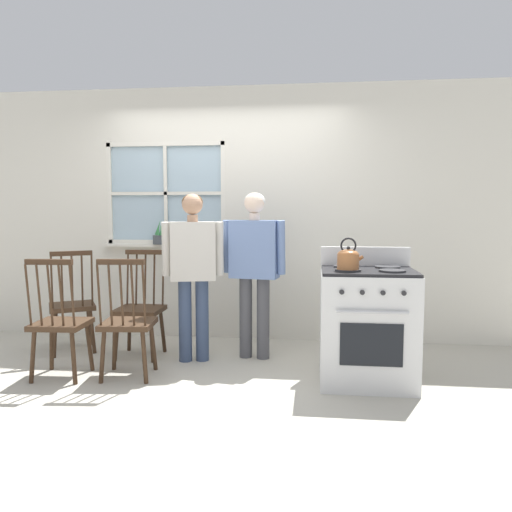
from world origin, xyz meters
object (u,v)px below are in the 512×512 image
object	(u,v)px
chair_near_stove	(127,324)
potted_plant	(160,237)
person_teen_center	(254,259)
chair_center_cluster	(60,324)
person_elderly_left	(193,262)
chair_by_window	(140,309)
stove	(367,325)
kettle	(348,258)
chair_near_wall	(72,306)

from	to	relation	value
chair_near_stove	potted_plant	bearing A→B (deg)	-90.19
chair_near_stove	person_teen_center	distance (m)	1.29
chair_near_stove	potted_plant	size ratio (longest dim) A/B	3.85
chair_center_cluster	person_elderly_left	distance (m)	1.25
chair_by_window	chair_near_stove	xyz separation A→B (m)	(0.11, -0.61, 0.00)
person_teen_center	stove	bearing A→B (deg)	-20.48
chair_by_window	stove	bearing A→B (deg)	-12.87
chair_by_window	kettle	size ratio (longest dim) A/B	4.10
chair_near_stove	stove	size ratio (longest dim) A/B	0.93
chair_by_window	kettle	world-z (taller)	kettle
chair_near_wall	chair_near_stove	xyz separation A→B (m)	(0.82, -0.67, 0.00)
chair_near_wall	chair_near_stove	distance (m)	1.06
chair_near_stove	chair_center_cluster	bearing A→B (deg)	1.97
chair_near_wall	chair_near_stove	bearing A→B (deg)	110.91
person_elderly_left	stove	distance (m)	1.65
chair_by_window	kettle	xyz separation A→B (m)	(1.91, -0.62, 0.57)
chair_by_window	person_elderly_left	size ratio (longest dim) A/B	0.66
chair_near_wall	stove	xyz separation A→B (m)	(2.79, -0.55, 0.02)
potted_plant	chair_by_window	bearing A→B (deg)	-88.60
person_teen_center	person_elderly_left	bearing A→B (deg)	-154.50
chair_by_window	person_teen_center	bearing A→B (deg)	3.97
chair_near_stove	person_elderly_left	bearing A→B (deg)	-135.53
kettle	person_elderly_left	bearing A→B (deg)	158.85
chair_center_cluster	stove	distance (m)	2.53
kettle	chair_center_cluster	bearing A→B (deg)	-178.43
potted_plant	chair_center_cluster	bearing A→B (deg)	-107.04
person_teen_center	potted_plant	world-z (taller)	person_teen_center
person_teen_center	chair_by_window	bearing A→B (deg)	-167.43
stove	kettle	distance (m)	0.59
chair_near_wall	potted_plant	bearing A→B (deg)	-166.71
stove	potted_plant	distance (m)	2.50
stove	chair_near_stove	bearing A→B (deg)	-176.44
chair_by_window	chair_near_stove	size ratio (longest dim) A/B	1.00
stove	kettle	bearing A→B (deg)	-141.90
person_elderly_left	potted_plant	bearing A→B (deg)	110.50
potted_plant	kettle	bearing A→B (deg)	-34.73
chair_near_wall	person_elderly_left	distance (m)	1.35
chair_by_window	stove	size ratio (longest dim) A/B	0.93
person_teen_center	chair_near_stove	bearing A→B (deg)	-136.21
person_elderly_left	stove	bearing A→B (deg)	-28.80
person_elderly_left	kettle	bearing A→B (deg)	-35.44
person_teen_center	potted_plant	size ratio (longest dim) A/B	5.92
person_elderly_left	chair_by_window	bearing A→B (deg)	155.85
chair_near_wall	kettle	world-z (taller)	kettle
person_teen_center	potted_plant	bearing A→B (deg)	158.81
person_teen_center	kettle	distance (m)	1.07
chair_near_wall	chair_by_window	bearing A→B (deg)	145.63
kettle	person_teen_center	bearing A→B (deg)	139.89
person_teen_center	stove	distance (m)	1.23
person_teen_center	chair_center_cluster	bearing A→B (deg)	-144.80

